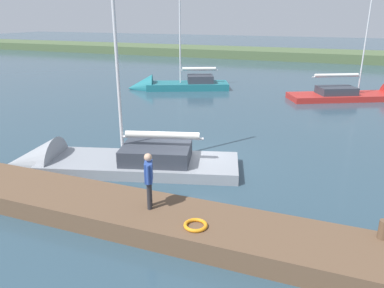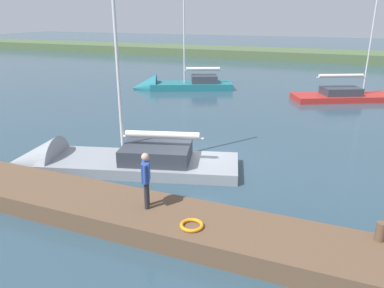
{
  "view_description": "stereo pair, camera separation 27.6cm",
  "coord_description": "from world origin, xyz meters",
  "px_view_note": "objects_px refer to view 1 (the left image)",
  "views": [
    {
      "loc": [
        -5.26,
        13.83,
        6.07
      ],
      "look_at": [
        -0.17,
        0.63,
        1.1
      ],
      "focal_mm": 34.64,
      "sensor_mm": 36.0,
      "label": 1
    },
    {
      "loc": [
        -5.52,
        13.73,
        6.07
      ],
      "look_at": [
        -0.17,
        0.63,
        1.1
      ],
      "focal_mm": 34.64,
      "sensor_mm": 36.0,
      "label": 2
    }
  ],
  "objects_px": {
    "life_ring_buoy": "(196,225)",
    "sailboat_far_right": "(170,87)",
    "person_on_dock": "(149,177)",
    "mooring_post_far": "(383,229)",
    "sailboat_inner_slip": "(366,97)",
    "sailboat_far_left": "(97,165)"
  },
  "relations": [
    {
      "from": "sailboat_inner_slip",
      "to": "person_on_dock",
      "type": "relative_size",
      "value": 7.09
    },
    {
      "from": "sailboat_inner_slip",
      "to": "person_on_dock",
      "type": "bearing_deg",
      "value": -134.77
    },
    {
      "from": "life_ring_buoy",
      "to": "sailboat_inner_slip",
      "type": "relative_size",
      "value": 0.05
    },
    {
      "from": "sailboat_inner_slip",
      "to": "sailboat_far_left",
      "type": "xyz_separation_m",
      "value": [
        11.19,
        18.6,
        -0.02
      ]
    },
    {
      "from": "sailboat_inner_slip",
      "to": "person_on_dock",
      "type": "height_order",
      "value": "sailboat_inner_slip"
    },
    {
      "from": "life_ring_buoy",
      "to": "sailboat_far_left",
      "type": "xyz_separation_m",
      "value": [
        5.77,
        -3.71,
        -0.54
      ]
    },
    {
      "from": "mooring_post_far",
      "to": "sailboat_inner_slip",
      "type": "relative_size",
      "value": 0.04
    },
    {
      "from": "person_on_dock",
      "to": "sailboat_far_right",
      "type": "bearing_deg",
      "value": 89.03
    },
    {
      "from": "person_on_dock",
      "to": "sailboat_far_left",
      "type": "bearing_deg",
      "value": 118.56
    },
    {
      "from": "sailboat_inner_slip",
      "to": "sailboat_far_left",
      "type": "bearing_deg",
      "value": -147.81
    },
    {
      "from": "mooring_post_far",
      "to": "sailboat_far_right",
      "type": "xyz_separation_m",
      "value": [
        14.7,
        -19.25,
        -0.65
      ]
    },
    {
      "from": "sailboat_inner_slip",
      "to": "mooring_post_far",
      "type": "bearing_deg",
      "value": -118.81
    },
    {
      "from": "life_ring_buoy",
      "to": "mooring_post_far",
      "type": "bearing_deg",
      "value": -165.3
    },
    {
      "from": "life_ring_buoy",
      "to": "person_on_dock",
      "type": "xyz_separation_m",
      "value": [
        1.65,
        -0.52,
        0.95
      ]
    },
    {
      "from": "life_ring_buoy",
      "to": "sailboat_far_right",
      "type": "relative_size",
      "value": 0.07
    },
    {
      "from": "person_on_dock",
      "to": "life_ring_buoy",
      "type": "bearing_deg",
      "value": -41.31
    },
    {
      "from": "life_ring_buoy",
      "to": "sailboat_inner_slip",
      "type": "bearing_deg",
      "value": -103.66
    },
    {
      "from": "sailboat_inner_slip",
      "to": "person_on_dock",
      "type": "distance_m",
      "value": 22.95
    },
    {
      "from": "life_ring_buoy",
      "to": "person_on_dock",
      "type": "relative_size",
      "value": 0.38
    },
    {
      "from": "mooring_post_far",
      "to": "life_ring_buoy",
      "type": "xyz_separation_m",
      "value": [
        4.67,
        1.23,
        -0.21
      ]
    },
    {
      "from": "life_ring_buoy",
      "to": "sailboat_far_left",
      "type": "relative_size",
      "value": 0.06
    },
    {
      "from": "mooring_post_far",
      "to": "sailboat_far_right",
      "type": "height_order",
      "value": "sailboat_far_right"
    }
  ]
}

